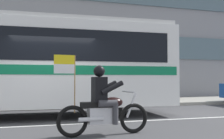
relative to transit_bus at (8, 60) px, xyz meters
The scene contains 6 objects.
ground_plane 2.61m from the transit_bus, 41.41° to the right, with size 60.00×60.00×0.00m, color #3D3D3F.
sidewalk_curb 4.51m from the transit_bus, 70.90° to the left, with size 28.00×3.80×0.15m, color gray.
lane_center_stripe 2.93m from the transit_bus, 52.97° to the right, with size 26.60×0.14×0.01m, color silver.
office_building_facade 6.91m from the transit_bus, 77.67° to the left, with size 28.00×0.89×9.27m.
transit_bus is the anchor object (origin of this frame).
motorcycle_with_rider 4.35m from the transit_bus, 56.79° to the right, with size 2.19×0.64×1.78m.
Camera 1 is at (-0.62, -8.21, 1.25)m, focal length 43.53 mm.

